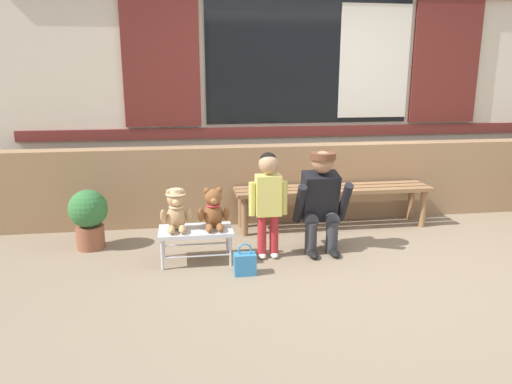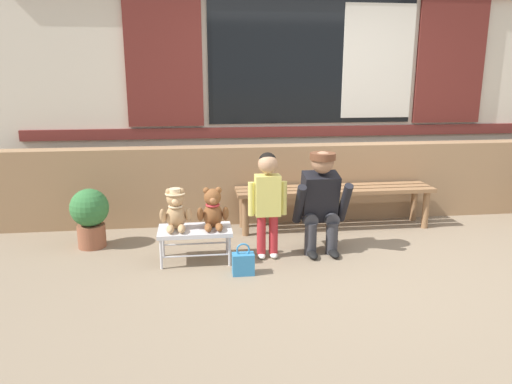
% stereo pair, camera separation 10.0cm
% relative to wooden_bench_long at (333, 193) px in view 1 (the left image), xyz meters
% --- Properties ---
extents(ground_plane, '(60.00, 60.00, 0.00)m').
position_rel_wooden_bench_long_xyz_m(ground_plane, '(-0.09, -1.06, -0.37)').
color(ground_plane, '#84725B').
extents(brick_low_wall, '(7.00, 0.25, 0.85)m').
position_rel_wooden_bench_long_xyz_m(brick_low_wall, '(-0.09, 0.37, 0.05)').
color(brick_low_wall, '#997551').
rests_on(brick_low_wall, ground).
extents(shop_facade, '(7.14, 0.26, 3.70)m').
position_rel_wooden_bench_long_xyz_m(shop_facade, '(-0.08, 0.88, 1.48)').
color(shop_facade, beige).
rests_on(shop_facade, ground).
extents(wooden_bench_long, '(2.10, 0.40, 0.44)m').
position_rel_wooden_bench_long_xyz_m(wooden_bench_long, '(0.00, 0.00, 0.00)').
color(wooden_bench_long, '#8E6642').
rests_on(wooden_bench_long, ground).
extents(small_display_bench, '(0.64, 0.36, 0.30)m').
position_rel_wooden_bench_long_xyz_m(small_display_bench, '(-1.48, -0.77, -0.11)').
color(small_display_bench, silver).
rests_on(small_display_bench, ground).
extents(teddy_bear_with_hat, '(0.28, 0.27, 0.36)m').
position_rel_wooden_bench_long_xyz_m(teddy_bear_with_hat, '(-1.64, -0.77, 0.10)').
color(teddy_bear_with_hat, tan).
rests_on(teddy_bear_with_hat, small_display_bench).
extents(teddy_bear_plain, '(0.28, 0.26, 0.36)m').
position_rel_wooden_bench_long_xyz_m(teddy_bear_plain, '(-1.32, -0.77, 0.09)').
color(teddy_bear_plain, brown).
rests_on(teddy_bear_plain, small_display_bench).
extents(child_standing, '(0.35, 0.18, 0.96)m').
position_rel_wooden_bench_long_xyz_m(child_standing, '(-0.84, -0.77, 0.22)').
color(child_standing, '#B7282D').
rests_on(child_standing, ground).
extents(adult_crouching, '(0.50, 0.49, 0.95)m').
position_rel_wooden_bench_long_xyz_m(adult_crouching, '(-0.33, -0.67, 0.11)').
color(adult_crouching, '#333338').
rests_on(adult_crouching, ground).
extents(handbag_on_ground, '(0.18, 0.11, 0.27)m').
position_rel_wooden_bench_long_xyz_m(handbag_on_ground, '(-1.10, -1.12, -0.28)').
color(handbag_on_ground, teal).
rests_on(handbag_on_ground, ground).
extents(potted_plant, '(0.36, 0.36, 0.57)m').
position_rel_wooden_bench_long_xyz_m(potted_plant, '(-2.47, -0.28, -0.05)').
color(potted_plant, brown).
rests_on(potted_plant, ground).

